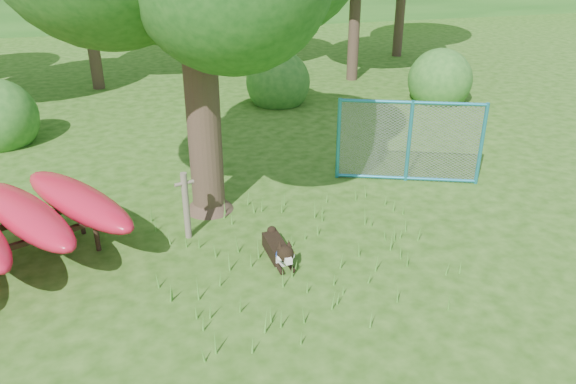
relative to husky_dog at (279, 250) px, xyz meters
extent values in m
plane|color=#1F460E|center=(0.01, -0.93, -0.17)|extent=(80.00, 80.00, 0.00)
cylinder|color=#35261D|center=(-0.79, 1.97, 2.06)|extent=(0.61, 0.61, 4.46)
cone|color=#35261D|center=(-0.79, 1.97, 0.05)|extent=(0.91, 0.91, 0.45)
cylinder|color=#35261D|center=(-0.26, 1.93, 2.68)|extent=(1.26, 0.51, 0.95)
cylinder|color=#35261D|center=(-1.23, 2.18, 3.04)|extent=(0.95, 0.70, 0.91)
cylinder|color=#63594A|center=(-1.26, 1.06, 0.40)|extent=(0.13, 0.13, 1.14)
cylinder|color=#63594A|center=(-1.26, 1.06, 0.79)|extent=(0.31, 0.14, 0.06)
cylinder|color=black|center=(-2.66, 1.01, 0.07)|extent=(0.10, 0.10, 0.48)
cylinder|color=black|center=(-2.93, 1.64, 0.07)|extent=(0.10, 0.10, 0.48)
cube|color=black|center=(-3.82, 0.53, 0.33)|extent=(2.69, 1.19, 0.08)
ellipsoid|color=red|center=(-3.59, 0.99, 0.60)|extent=(2.06, 2.83, 0.46)
ellipsoid|color=red|center=(-2.88, 1.29, 0.60)|extent=(2.13, 2.79, 0.46)
cube|color=black|center=(-0.01, 0.17, -0.06)|extent=(0.29, 0.70, 0.23)
cube|color=white|center=(0.01, -0.13, -0.07)|extent=(0.22, 0.15, 0.21)
sphere|color=black|center=(0.02, -0.30, 0.12)|extent=(0.25, 0.25, 0.25)
cube|color=white|center=(0.02, -0.42, 0.08)|extent=(0.11, 0.14, 0.09)
sphere|color=white|center=(-0.06, -0.33, 0.08)|extent=(0.12, 0.12, 0.12)
sphere|color=white|center=(0.09, -0.32, 0.08)|extent=(0.12, 0.12, 0.12)
cone|color=black|center=(-0.05, -0.27, 0.26)|extent=(0.10, 0.12, 0.12)
cone|color=black|center=(0.08, -0.26, 0.26)|extent=(0.11, 0.12, 0.12)
cylinder|color=black|center=(-0.07, -0.28, -0.12)|extent=(0.09, 0.30, 0.07)
cylinder|color=black|center=(0.10, -0.27, -0.12)|extent=(0.09, 0.30, 0.07)
sphere|color=black|center=(0.01, 0.54, 0.04)|extent=(0.16, 0.16, 0.16)
torus|color=#173DAE|center=(0.01, -0.22, 0.06)|extent=(0.25, 0.09, 0.25)
cylinder|color=teal|center=(1.88, 2.71, 0.65)|extent=(0.09, 0.09, 1.64)
cylinder|color=teal|center=(3.15, 2.21, 0.65)|extent=(0.09, 0.09, 1.64)
cylinder|color=teal|center=(4.42, 1.71, 0.65)|extent=(0.09, 0.09, 1.64)
cylinder|color=teal|center=(3.15, 2.21, 1.43)|extent=(2.56, 1.05, 0.06)
cylinder|color=teal|center=(3.15, 2.21, -0.13)|extent=(2.56, 1.05, 0.06)
plane|color=gray|center=(3.15, 2.21, 0.65)|extent=(2.54, 1.00, 2.73)
cylinder|color=#4C8D2E|center=(0.14, -0.16, -0.08)|extent=(0.02, 0.02, 0.18)
sphere|color=yellow|center=(0.14, -0.16, 0.01)|extent=(0.03, 0.03, 0.03)
sphere|color=yellow|center=(0.19, -0.16, 0.02)|extent=(0.03, 0.03, 0.03)
sphere|color=yellow|center=(0.13, -0.13, 0.00)|extent=(0.03, 0.03, 0.03)
sphere|color=yellow|center=(0.15, -0.20, 0.01)|extent=(0.03, 0.03, 0.03)
sphere|color=yellow|center=(0.12, -0.18, 0.02)|extent=(0.03, 0.03, 0.03)
cylinder|color=#35261D|center=(-2.99, 11.07, 2.45)|extent=(0.36, 0.36, 5.25)
cylinder|color=#35261D|center=(1.51, 12.07, 1.75)|extent=(0.36, 0.36, 3.85)
cylinder|color=#35261D|center=(5.01, 10.07, 2.21)|extent=(0.36, 0.36, 4.76)
sphere|color=#26601F|center=(-4.99, 6.57, -0.17)|extent=(1.80, 1.80, 1.80)
sphere|color=#26601F|center=(6.51, 7.07, -0.17)|extent=(1.80, 1.80, 1.80)
sphere|color=#26601F|center=(2.01, 8.07, -0.17)|extent=(1.80, 1.80, 1.80)
camera|label=1|loc=(-1.75, -7.04, 4.44)|focal=35.00mm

